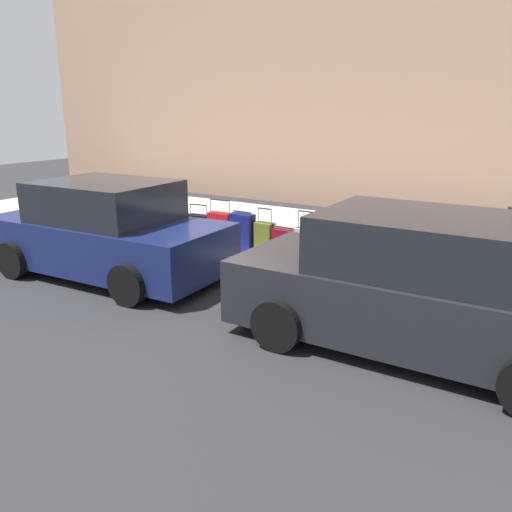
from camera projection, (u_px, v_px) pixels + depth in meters
name	position (u px, v px, depth m)	size (l,w,h in m)	color
ground_plane	(208.00, 261.00, 9.84)	(40.00, 40.00, 0.00)	#28282B
sidewalk_curb	(274.00, 232.00, 11.85)	(18.00, 5.00, 0.14)	#ADA89E
suitcase_olive_0	(443.00, 263.00, 8.05)	(0.39, 0.25, 0.71)	#59601E
suitcase_navy_1	(416.00, 257.00, 8.29)	(0.39, 0.21, 1.04)	navy
suitcase_red_2	(388.00, 257.00, 8.51)	(0.42, 0.27, 0.90)	red
suitcase_black_3	(360.00, 253.00, 8.68)	(0.45, 0.24, 0.69)	black
suitcase_teal_4	(333.00, 249.00, 8.94)	(0.46, 0.28, 0.67)	#0F606B
suitcase_silver_5	(307.00, 245.00, 9.17)	(0.45, 0.19, 0.94)	#9EA0A8
suitcase_maroon_6	(284.00, 244.00, 9.48)	(0.45, 0.21, 0.59)	maroon
suitcase_olive_7	(265.00, 238.00, 9.73)	(0.36, 0.23, 0.89)	#59601E
suitcase_navy_8	(242.00, 232.00, 9.90)	(0.49, 0.25, 0.79)	navy
suitcase_red_9	(220.00, 230.00, 10.20)	(0.50, 0.24, 0.97)	red
suitcase_black_10	(199.00, 229.00, 10.47)	(0.47, 0.26, 0.82)	black
fire_hydrant	(168.00, 218.00, 10.93)	(0.39, 0.21, 0.80)	#D89E0C
bollard_post	(141.00, 216.00, 11.13)	(0.11, 0.11, 0.85)	#333338
parking_meter	(509.00, 236.00, 7.67)	(0.12, 0.09, 1.27)	slate
parked_car_charcoal_0	(417.00, 287.00, 6.08)	(4.42, 2.16, 1.64)	black
parked_car_navy_1	(108.00, 232.00, 8.80)	(4.30, 2.26, 1.64)	#141E4C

